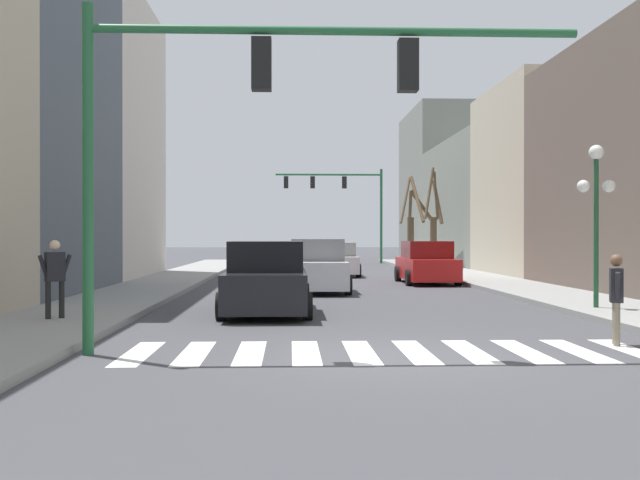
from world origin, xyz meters
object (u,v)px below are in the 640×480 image
at_px(street_lamp_right_corner, 596,192).
at_px(car_parked_right_mid, 317,267).
at_px(street_tree_right_near, 434,226).
at_px(car_driving_toward_lane, 336,260).
at_px(pedestrian_on_left_sidewalk, 616,291).
at_px(car_at_intersection, 267,280).
at_px(pedestrian_waiting_at_curb, 55,272).
at_px(street_tree_left_mid, 413,223).
at_px(traffic_signal_near, 243,96).
at_px(car_parked_left_far, 427,264).
at_px(traffic_signal_far, 342,193).

distance_m(street_lamp_right_corner, car_parked_right_mid, 10.22).
height_order(car_parked_right_mid, street_tree_right_near, street_tree_right_near).
relative_size(car_driving_toward_lane, pedestrian_on_left_sidewalk, 3.03).
bearing_deg(car_at_intersection, street_tree_right_near, 159.78).
bearing_deg(pedestrian_waiting_at_curb, street_tree_left_mid, 32.50).
relative_size(street_lamp_right_corner, street_tree_right_near, 0.70).
height_order(traffic_signal_near, pedestrian_waiting_at_curb, traffic_signal_near).
xyz_separation_m(street_lamp_right_corner, pedestrian_waiting_at_curb, (-12.50, -2.00, -1.85)).
relative_size(car_driving_toward_lane, street_tree_right_near, 0.84).
xyz_separation_m(car_at_intersection, pedestrian_waiting_at_curb, (-4.41, -2.32, 0.31)).
xyz_separation_m(street_lamp_right_corner, street_tree_right_near, (0.65, 24.04, -0.47)).
bearing_deg(traffic_signal_near, car_parked_left_far, 70.70).
relative_size(car_at_intersection, car_driving_toward_lane, 1.01).
distance_m(car_at_intersection, car_parked_left_far, 13.02).
distance_m(car_parked_left_far, car_driving_toward_lane, 6.80).
relative_size(traffic_signal_near, street_tree_right_near, 1.41).
height_order(car_parked_right_mid, car_parked_left_far, car_parked_right_mid).
bearing_deg(traffic_signal_far, car_parked_left_far, -85.42).
distance_m(traffic_signal_far, street_tree_right_near, 11.53).
bearing_deg(street_tree_right_near, car_parked_right_mid, -113.68).
bearing_deg(traffic_signal_near, street_tree_right_near, 73.48).
bearing_deg(street_tree_left_mid, car_at_intersection, -106.40).
height_order(car_driving_toward_lane, pedestrian_on_left_sidewalk, car_driving_toward_lane).
bearing_deg(car_parked_left_far, car_parked_right_mid, 133.38).
distance_m(traffic_signal_near, traffic_signal_far, 40.64).
relative_size(traffic_signal_near, traffic_signal_far, 1.06).
xyz_separation_m(street_lamp_right_corner, car_parked_right_mid, (-6.60, 7.50, -2.15)).
height_order(traffic_signal_far, street_lamp_right_corner, traffic_signal_far).
height_order(traffic_signal_far, pedestrian_on_left_sidewalk, traffic_signal_far).
height_order(street_lamp_right_corner, pedestrian_waiting_at_curb, street_lamp_right_corner).
xyz_separation_m(street_lamp_right_corner, street_tree_left_mid, (0.16, 28.36, -0.23)).
distance_m(pedestrian_waiting_at_curb, pedestrian_on_left_sidewalk, 11.15).
bearing_deg(pedestrian_waiting_at_curb, traffic_signal_far, 41.72).
height_order(car_at_intersection, car_driving_toward_lane, car_at_intersection).
xyz_separation_m(traffic_signal_far, car_at_intersection, (-4.27, -34.07, -4.14)).
bearing_deg(street_tree_right_near, traffic_signal_far, 113.38).
relative_size(traffic_signal_near, street_lamp_right_corner, 2.00).
bearing_deg(street_tree_left_mid, car_parked_left_far, -97.50).
bearing_deg(street_lamp_right_corner, car_parked_left_far, 99.66).
height_order(traffic_signal_near, car_parked_left_far, traffic_signal_near).
height_order(street_lamp_right_corner, car_parked_left_far, street_lamp_right_corner).
distance_m(traffic_signal_near, pedestrian_waiting_at_curb, 6.56).
height_order(traffic_signal_near, street_tree_right_near, street_tree_right_near).
relative_size(traffic_signal_far, street_tree_right_near, 1.33).
distance_m(car_parked_left_far, street_tree_left_mid, 16.78).
bearing_deg(traffic_signal_far, car_parked_right_mid, -95.91).
bearing_deg(street_tree_right_near, car_parked_left_far, -102.31).
distance_m(traffic_signal_near, car_at_intersection, 7.14).
bearing_deg(car_at_intersection, car_parked_left_far, 152.19).
relative_size(street_lamp_right_corner, car_driving_toward_lane, 0.83).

